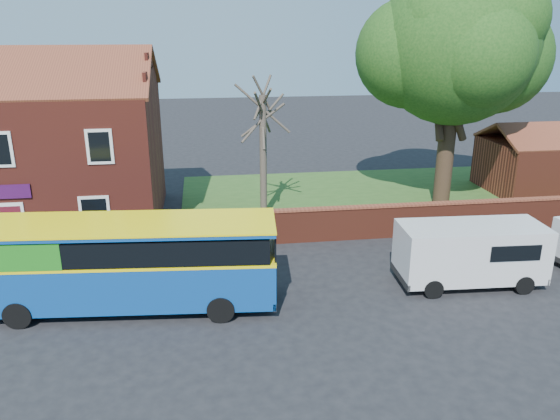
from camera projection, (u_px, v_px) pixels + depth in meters
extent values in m
plane|color=black|center=(171.00, 331.00, 17.77)|extent=(120.00, 120.00, 0.00)
cube|color=gray|center=(3.00, 268.00, 22.20)|extent=(18.00, 3.50, 0.12)
cube|color=#426B28|center=(408.00, 196.00, 31.69)|extent=(26.00, 12.00, 0.04)
cube|color=maroon|center=(32.00, 159.00, 26.56)|extent=(12.00, 8.00, 6.50)
cube|color=brown|center=(4.00, 73.00, 23.32)|extent=(12.30, 4.08, 2.16)
cube|color=brown|center=(31.00, 66.00, 27.07)|extent=(12.30, 4.08, 2.16)
cube|color=#4C0F19|center=(12.00, 230.00, 23.46)|extent=(0.95, 0.04, 2.10)
cube|color=silver|center=(12.00, 228.00, 23.46)|extent=(1.20, 0.06, 2.30)
cube|color=#380D3D|center=(6.00, 192.00, 22.90)|extent=(2.00, 0.06, 0.60)
cube|color=maroon|center=(455.00, 219.00, 25.83)|extent=(22.00, 0.30, 1.50)
cube|color=brown|center=(457.00, 203.00, 25.57)|extent=(22.00, 0.38, 0.10)
cube|color=maroon|center=(555.00, 166.00, 32.41)|extent=(8.00, 5.00, 3.00)
cube|color=brown|center=(548.00, 128.00, 32.93)|extent=(8.20, 2.56, 1.24)
cube|color=#0D4394|center=(126.00, 276.00, 18.91)|extent=(10.51, 3.44, 1.64)
cube|color=yellow|center=(124.00, 255.00, 18.64)|extent=(10.53, 3.47, 0.10)
cube|color=black|center=(123.00, 241.00, 18.49)|extent=(10.10, 3.43, 0.82)
cube|color=#22861D|center=(20.00, 243.00, 18.30)|extent=(3.72, 2.91, 0.88)
cube|color=#0D4394|center=(121.00, 226.00, 18.31)|extent=(10.51, 3.44, 0.14)
cube|color=yellow|center=(121.00, 224.00, 18.28)|extent=(10.55, 3.49, 0.06)
cylinder|color=black|center=(18.00, 315.00, 17.82)|extent=(0.95, 0.36, 0.93)
cylinder|color=black|center=(44.00, 282.00, 20.10)|extent=(0.95, 0.36, 0.93)
cylinder|color=black|center=(221.00, 309.00, 18.18)|extent=(0.95, 0.36, 0.93)
cylinder|color=black|center=(224.00, 277.00, 20.46)|extent=(0.95, 0.36, 0.93)
cube|color=silver|center=(470.00, 251.00, 20.59)|extent=(5.49, 2.41, 2.05)
cube|color=black|center=(533.00, 241.00, 20.71)|extent=(0.17, 1.84, 0.81)
cube|color=black|center=(534.00, 270.00, 21.13)|extent=(0.20, 2.16, 0.26)
cylinder|color=black|center=(433.00, 289.00, 19.80)|extent=(0.72, 0.25, 0.71)
cylinder|color=black|center=(415.00, 266.00, 21.72)|extent=(0.72, 0.25, 0.71)
cylinder|color=black|center=(524.00, 285.00, 20.11)|extent=(0.72, 0.25, 0.71)
cylinder|color=black|center=(498.00, 262.00, 22.03)|extent=(0.72, 0.25, 0.71)
cylinder|color=black|center=(445.00, 158.00, 29.64)|extent=(0.91, 0.91, 5.21)
sphere|color=#37641F|center=(456.00, 44.00, 27.74)|extent=(8.16, 8.16, 8.16)
sphere|color=#37641F|center=(494.00, 57.00, 28.70)|extent=(5.89, 5.89, 5.89)
sphere|color=#37641F|center=(410.00, 53.00, 28.24)|extent=(5.67, 5.67, 5.67)
cylinder|color=#4C4238|center=(263.00, 158.00, 27.39)|extent=(0.36, 0.36, 6.24)
cylinder|color=#4C4238|center=(263.00, 113.00, 26.67)|extent=(0.37, 3.04, 2.45)
cylinder|color=#4C4238|center=(263.00, 118.00, 26.74)|extent=(1.59, 2.25, 2.24)
cylinder|color=#4C4238|center=(263.00, 109.00, 26.60)|extent=(2.55, 1.17, 2.49)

